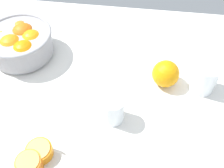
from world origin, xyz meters
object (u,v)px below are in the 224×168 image
at_px(orange_half_0, 29,164).
at_px(juice_glass, 113,111).
at_px(fruit_bowl, 20,43).
at_px(second_glass, 204,79).
at_px(loose_orange_2, 166,74).
at_px(orange_half_1, 40,151).

bearing_deg(orange_half_0, juice_glass, 44.73).
xyz_separation_m(fruit_bowl, orange_half_0, (0.17, -0.41, -0.02)).
distance_m(juice_glass, orange_half_0, 0.26).
height_order(fruit_bowl, second_glass, fruit_bowl).
height_order(juice_glass, loose_orange_2, same).
distance_m(second_glass, orange_half_1, 0.53).
bearing_deg(orange_half_0, second_glass, 36.47).
bearing_deg(orange_half_1, orange_half_0, -112.09).
bearing_deg(juice_glass, orange_half_0, -135.27).
relative_size(fruit_bowl, juice_glass, 2.62).
xyz_separation_m(fruit_bowl, second_glass, (0.62, -0.07, -0.01)).
bearing_deg(orange_half_1, fruit_bowl, 116.06).
distance_m(fruit_bowl, orange_half_1, 0.42).
height_order(second_glass, orange_half_1, second_glass).
bearing_deg(fruit_bowl, juice_glass, -32.35).
bearing_deg(juice_glass, orange_half_1, -139.16).
height_order(orange_half_0, loose_orange_2, loose_orange_2).
height_order(juice_glass, second_glass, second_glass).
xyz_separation_m(orange_half_0, orange_half_1, (0.01, 0.04, -0.00)).
distance_m(orange_half_0, loose_orange_2, 0.48).
distance_m(juice_glass, orange_half_1, 0.23).
bearing_deg(fruit_bowl, orange_half_1, -63.94).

